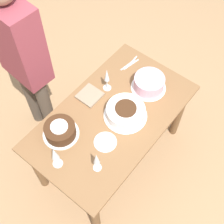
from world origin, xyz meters
TOP-DOWN VIEW (x-y plane):
  - ground_plane at (0.00, 0.00)m, footprint 12.00×12.00m
  - dining_table at (0.00, 0.00)m, footprint 1.33×0.77m
  - cake_center_white at (-0.06, 0.08)m, footprint 0.33×0.33m
  - cake_front_chocolate at (0.36, -0.19)m, footprint 0.27×0.27m
  - cake_back_decorated at (-0.39, 0.06)m, footprint 0.28×0.28m
  - wine_glass_near at (0.39, 0.19)m, footprint 0.06×0.06m
  - wine_glass_far at (0.54, -0.05)m, footprint 0.07×0.07m
  - wine_glass_extra at (-0.18, -0.19)m, footprint 0.07×0.07m
  - dessert_plate_right at (0.21, 0.10)m, footprint 0.17×0.17m
  - fork_pile at (-0.50, -0.20)m, footprint 0.21×0.06m
  - napkin_stack at (-0.03, -0.25)m, footprint 0.17×0.17m
  - person_cutting at (0.14, -0.75)m, footprint 0.25×0.41m

SIDE VIEW (x-z plane):
  - ground_plane at x=0.00m, z-range 0.00..0.00m
  - dining_table at x=0.00m, z-range 0.24..0.96m
  - dessert_plate_right at x=0.21m, z-range 0.73..0.73m
  - fork_pile at x=-0.50m, z-range 0.73..0.74m
  - napkin_stack at x=-0.03m, z-range 0.73..0.74m
  - cake_center_white at x=-0.06m, z-range 0.72..0.83m
  - cake_front_chocolate at x=0.36m, z-range 0.72..0.83m
  - cake_back_decorated at x=-0.39m, z-range 0.73..0.84m
  - wine_glass_near at x=0.39m, z-range 0.76..0.97m
  - wine_glass_extra at x=-0.18m, z-range 0.76..0.99m
  - wine_glass_far at x=0.54m, z-range 0.76..0.99m
  - person_cutting at x=0.14m, z-range 0.17..1.83m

